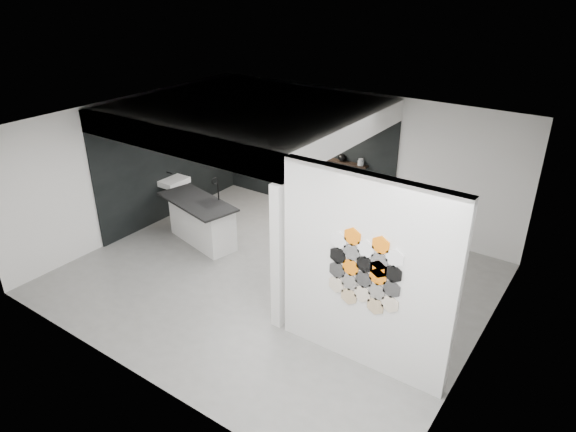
# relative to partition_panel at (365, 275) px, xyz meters

# --- Properties ---
(floor) EXTENTS (7.00, 6.00, 0.01)m
(floor) POSITION_rel_partition_panel_xyz_m (-2.23, 1.00, -1.40)
(floor) COLOR slate
(partition_panel) EXTENTS (2.45, 0.15, 2.80)m
(partition_panel) POSITION_rel_partition_panel_xyz_m (0.00, 0.00, 0.00)
(partition_panel) COLOR silver
(partition_panel) RESTS_ON floor
(bay_clad_back) EXTENTS (4.40, 0.04, 2.35)m
(bay_clad_back) POSITION_rel_partition_panel_xyz_m (-3.52, 3.97, -0.22)
(bay_clad_back) COLOR black
(bay_clad_back) RESTS_ON floor
(bay_clad_left) EXTENTS (0.04, 4.00, 2.35)m
(bay_clad_left) POSITION_rel_partition_panel_xyz_m (-5.70, 2.00, -0.22)
(bay_clad_left) COLOR black
(bay_clad_left) RESTS_ON floor
(bulkhead) EXTENTS (4.40, 4.00, 0.40)m
(bulkhead) POSITION_rel_partition_panel_xyz_m (-3.52, 2.00, 1.15)
(bulkhead) COLOR silver
(bulkhead) RESTS_ON corner_column
(corner_column) EXTENTS (0.16, 0.16, 2.35)m
(corner_column) POSITION_rel_partition_panel_xyz_m (-1.41, 0.00, -0.22)
(corner_column) COLOR silver
(corner_column) RESTS_ON floor
(fascia_beam) EXTENTS (4.40, 0.16, 0.40)m
(fascia_beam) POSITION_rel_partition_panel_xyz_m (-3.52, 0.08, 1.15)
(fascia_beam) COLOR silver
(fascia_beam) RESTS_ON corner_column
(wall_basin) EXTENTS (0.40, 0.60, 0.12)m
(wall_basin) POSITION_rel_partition_panel_xyz_m (-5.46, 1.80, -0.55)
(wall_basin) COLOR silver
(wall_basin) RESTS_ON bay_clad_left
(display_shelf) EXTENTS (3.00, 0.15, 0.04)m
(display_shelf) POSITION_rel_partition_panel_xyz_m (-3.43, 3.87, -0.10)
(display_shelf) COLOR black
(display_shelf) RESTS_ON bay_clad_back
(kitchen_island) EXTENTS (1.89, 1.16, 1.41)m
(kitchen_island) POSITION_rel_partition_panel_xyz_m (-4.21, 1.30, -0.92)
(kitchen_island) COLOR silver
(kitchen_island) RESTS_ON floor
(stockpot) EXTENTS (0.28, 0.28, 0.20)m
(stockpot) POSITION_rel_partition_panel_xyz_m (-4.24, 3.87, 0.02)
(stockpot) COLOR black
(stockpot) RESTS_ON display_shelf
(kettle) EXTENTS (0.18, 0.18, 0.15)m
(kettle) POSITION_rel_partition_panel_xyz_m (-2.52, 3.87, -0.00)
(kettle) COLOR black
(kettle) RESTS_ON display_shelf
(glass_bowl) EXTENTS (0.13, 0.13, 0.09)m
(glass_bowl) POSITION_rel_partition_panel_xyz_m (-2.08, 3.87, -0.03)
(glass_bowl) COLOR gray
(glass_bowl) RESTS_ON display_shelf
(glass_vase) EXTENTS (0.11, 0.11, 0.14)m
(glass_vase) POSITION_rel_partition_panel_xyz_m (-2.08, 3.87, -0.01)
(glass_vase) COLOR gray
(glass_vase) RESTS_ON display_shelf
(bottle_dark) EXTENTS (0.06, 0.06, 0.14)m
(bottle_dark) POSITION_rel_partition_panel_xyz_m (-3.48, 3.87, -0.01)
(bottle_dark) COLOR black
(bottle_dark) RESTS_ON display_shelf
(utensil_cup) EXTENTS (0.09, 0.09, 0.11)m
(utensil_cup) POSITION_rel_partition_panel_xyz_m (-4.20, 3.87, -0.02)
(utensil_cup) COLOR black
(utensil_cup) RESTS_ON display_shelf
(hex_tile_cluster) EXTENTS (1.04, 0.02, 1.16)m
(hex_tile_cluster) POSITION_rel_partition_panel_xyz_m (0.03, -0.09, 0.10)
(hex_tile_cluster) COLOR beige
(hex_tile_cluster) RESTS_ON partition_panel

